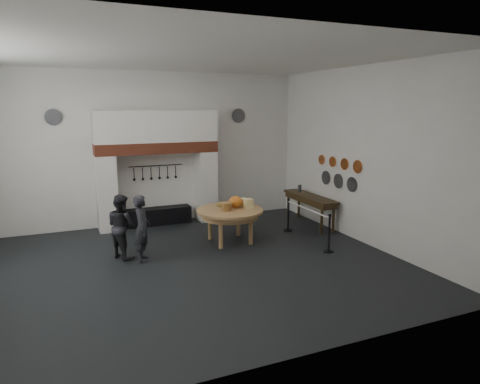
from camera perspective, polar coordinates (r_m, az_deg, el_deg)
name	(u,v)px	position (r m, az deg, el deg)	size (l,w,h in m)	color
floor	(196,265)	(9.74, -5.85, -9.67)	(9.00, 8.00, 0.02)	black
ceiling	(192,55)	(9.16, -6.44, 17.66)	(9.00, 8.00, 0.02)	silver
wall_back	(155,149)	(13.03, -11.32, 5.69)	(9.00, 0.02, 4.50)	silver
wall_front	(286,204)	(5.53, 6.11, -1.54)	(9.00, 0.02, 4.50)	silver
wall_right	(364,156)	(11.33, 16.26, 4.64)	(0.02, 8.00, 4.50)	silver
chimney_pier_left	(107,193)	(12.64, -17.34, -0.17)	(0.55, 0.70, 2.15)	silver
chimney_pier_right	(206,186)	(13.24, -4.56, 0.82)	(0.55, 0.70, 2.15)	silver
hearth_brick_band	(157,148)	(12.69, -11.00, 5.83)	(3.50, 0.72, 0.32)	#9E442B
chimney_hood	(156,126)	(12.65, -11.11, 8.58)	(3.50, 0.70, 0.90)	silver
iron_range	(159,216)	(13.11, -10.73, -3.15)	(1.90, 0.45, 0.50)	black
utensil_rail	(156,166)	(13.01, -11.16, 3.47)	(0.02, 0.02, 1.60)	black
work_table	(230,211)	(11.06, -1.36, -2.48)	(1.73, 1.73, 0.07)	tan
pumpkin	(236,202)	(11.18, -0.60, -1.33)	(0.36, 0.36, 0.31)	orange
cheese_block_big	(248,203)	(11.17, 1.11, -1.53)	(0.22, 0.22, 0.24)	#F5E092
cheese_block_small	(243,202)	(11.43, 0.41, -1.33)	(0.18, 0.18, 0.20)	#FFE698
wicker_basket	(227,207)	(10.84, -1.81, -1.99)	(0.32, 0.32, 0.22)	#A7813D
bread_loaf	(221,204)	(11.32, -2.49, -1.65)	(0.31, 0.18, 0.13)	olive
visitor_near	(142,228)	(9.98, -12.92, -4.72)	(0.56, 0.37, 1.54)	black
visitor_far	(122,226)	(10.31, -15.51, -4.42)	(0.73, 0.57, 1.51)	black
side_table	(310,197)	(12.79, 9.31, -0.60)	(0.55, 2.20, 0.06)	#3B2C15
pewter_jug	(300,188)	(13.26, 7.95, 0.48)	(0.12, 0.12, 0.22)	#4F5055
copper_pan_a	(357,167)	(11.49, 15.40, 3.27)	(0.34, 0.34, 0.03)	#C6662D
copper_pan_b	(344,164)	(11.92, 13.76, 3.63)	(0.32, 0.32, 0.03)	#C6662D
copper_pan_c	(333,162)	(12.36, 12.24, 3.96)	(0.30, 0.30, 0.03)	#C6662D
copper_pan_d	(322,160)	(12.81, 10.82, 4.26)	(0.28, 0.28, 0.03)	#C6662D
pewter_plate_left	(352,184)	(11.72, 14.66, 0.98)	(0.40, 0.40, 0.03)	#4C4C51
pewter_plate_mid	(338,181)	(12.20, 12.95, 1.45)	(0.40, 0.40, 0.03)	#4C4C51
pewter_plate_right	(326,178)	(12.68, 11.37, 1.89)	(0.40, 0.40, 0.03)	#4C4C51
pewter_plate_back_left	(53,117)	(12.67, -23.64, 9.13)	(0.44, 0.44, 0.03)	#4C4C51
pewter_plate_back_right	(239,116)	(13.75, -0.20, 10.15)	(0.44, 0.44, 0.03)	#4C4C51
barrier_post_near	(329,234)	(10.59, 11.80, -5.54)	(0.05, 0.05, 0.90)	black
barrier_post_far	(288,215)	(12.22, 6.45, -3.11)	(0.05, 0.05, 0.90)	black
barrier_rope	(308,209)	(11.29, 8.99, -2.28)	(0.04, 0.04, 2.00)	silver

